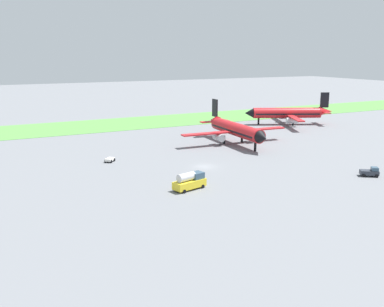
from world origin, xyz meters
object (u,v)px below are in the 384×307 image
Objects in this scene: airplane_midfield_jet at (235,129)px; fuel_truck_by_runway at (190,181)px; baggage_cart_midfield at (110,160)px; airplane_parked_jet_far at (288,113)px; pushback_tug_near_gate at (370,172)px.

airplane_midfield_jet is 43.46m from fuel_truck_by_runway.
baggage_cart_midfield is 0.43× the size of fuel_truck_by_runway.
baggage_cart_midfield is 27.95m from fuel_truck_by_runway.
baggage_cart_midfield is at bearing -80.08° from airplane_midfield_jet.
airplane_parked_jet_far is at bearing 149.35° from baggage_cart_midfield.
airplane_parked_jet_far is 82.85m from fuel_truck_by_runway.
airplane_parked_jet_far reaches higher than pushback_tug_near_gate.
baggage_cart_midfield is at bearing 176.41° from pushback_tug_near_gate.
fuel_truck_by_runway is (-37.03, 8.89, 0.67)m from pushback_tug_near_gate.
airplane_midfield_jet is (-34.97, -20.08, -0.02)m from airplane_parked_jet_far.
airplane_parked_jet_far is 10.26× the size of baggage_cart_midfield.
airplane_parked_jet_far is 66.67m from pushback_tug_near_gate.
airplane_parked_jet_far is at bearing 122.58° from airplane_midfield_jet.
airplane_midfield_jet is 10.85× the size of baggage_cart_midfield.
fuel_truck_by_runway reaches higher than pushback_tug_near_gate.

